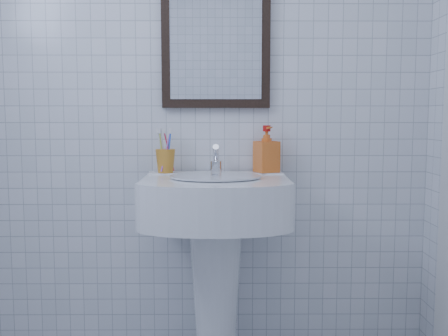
{
  "coord_description": "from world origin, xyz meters",
  "views": [
    {
      "loc": [
        0.12,
        -1.16,
        1.2
      ],
      "look_at": [
        0.13,
        0.86,
        0.99
      ],
      "focal_mm": 40.0,
      "sensor_mm": 36.0,
      "label": 1
    }
  ],
  "objects": [
    {
      "name": "wall_back",
      "position": [
        0.0,
        1.2,
        1.25
      ],
      "size": [
        2.2,
        0.02,
        2.5
      ],
      "primitive_type": "cube",
      "color": "white",
      "rests_on": "ground"
    },
    {
      "name": "washbasin",
      "position": [
        0.1,
        0.99,
        0.64
      ],
      "size": [
        0.62,
        0.45,
        0.95
      ],
      "color": "white",
      "rests_on": "ground"
    },
    {
      "name": "faucet",
      "position": [
        0.1,
        1.1,
        1.0
      ],
      "size": [
        0.05,
        0.12,
        0.13
      ],
      "color": "silver",
      "rests_on": "washbasin"
    },
    {
      "name": "toothbrush_cup",
      "position": [
        -0.13,
        1.11,
        1.0
      ],
      "size": [
        0.1,
        0.1,
        0.11
      ],
      "primitive_type": null,
      "rotation": [
        0.0,
        0.0,
        -0.14
      ],
      "color": "orange",
      "rests_on": "washbasin"
    },
    {
      "name": "soap_dispenser",
      "position": [
        0.33,
        1.13,
        1.05
      ],
      "size": [
        0.13,
        0.13,
        0.21
      ],
      "primitive_type": "imported",
      "rotation": [
        0.0,
        0.0,
        0.41
      ],
      "color": "#DD4A15",
      "rests_on": "washbasin"
    },
    {
      "name": "wall_mirror",
      "position": [
        0.1,
        1.18,
        1.55
      ],
      "size": [
        0.5,
        0.04,
        0.62
      ],
      "color": "black",
      "rests_on": "wall_back"
    }
  ]
}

